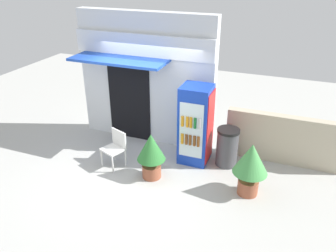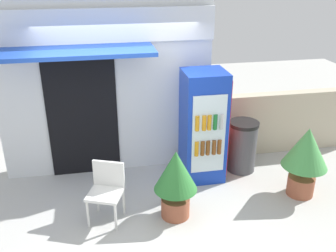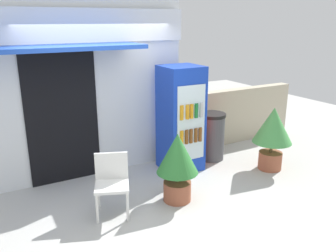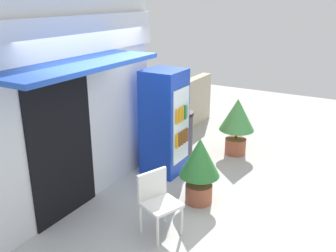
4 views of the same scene
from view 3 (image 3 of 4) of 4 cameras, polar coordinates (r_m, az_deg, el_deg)
The scene contains 8 objects.
ground at distance 5.18m, azimuth -5.47°, elevation -12.72°, with size 16.00×16.00×0.00m, color #B2B2AD.
storefront_building at distance 5.85m, azimuth -13.89°, elevation 7.54°, with size 3.46×1.14×3.21m.
drink_cooler at distance 6.04m, azimuth 2.21°, elevation 1.18°, with size 0.68×0.69×1.83m.
plastic_chair at distance 4.82m, azimuth -9.19°, elevation -8.63°, with size 0.57×0.56×0.84m.
potted_plant_near_shop at distance 5.01m, azimuth 1.55°, elevation -5.66°, with size 0.61×0.61×1.04m.
potted_plant_curbside at distance 6.32m, azimuth 16.77°, elevation -0.73°, with size 0.68×0.68×1.13m.
trash_bin at distance 6.64m, azimuth 7.15°, elevation -1.65°, with size 0.50×0.50×0.90m.
stone_boundary_wall at distance 7.74m, azimuth 11.67°, elevation 1.83°, with size 2.62×0.22×1.16m, color #B7AD93.
Camera 3 is at (-1.77, -4.14, 2.57)m, focal length 37.22 mm.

